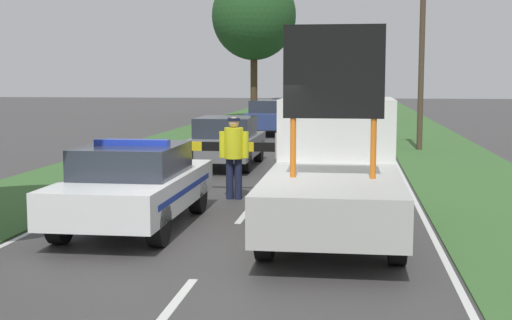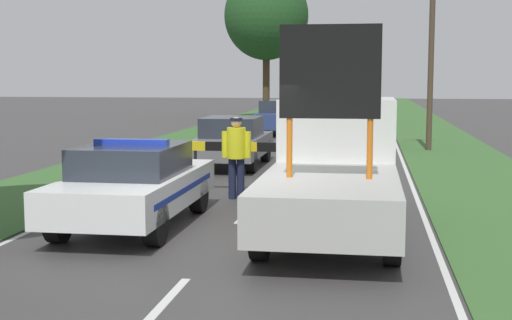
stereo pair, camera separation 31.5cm
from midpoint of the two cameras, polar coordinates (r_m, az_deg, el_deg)
ground_plane at (r=10.95m, az=-2.62°, el=-7.18°), size 160.00×160.00×0.00m
lane_markings at (r=29.40m, az=4.82°, el=1.51°), size 6.83×68.99×0.01m
grass_verge_left at (r=31.39m, az=-4.44°, el=1.86°), size 3.37×120.00×0.03m
grass_verge_right at (r=30.67m, az=14.63°, el=1.55°), size 3.37×120.00×0.03m
police_car at (r=12.65m, az=-8.99°, el=-1.89°), size 1.85×4.64×1.55m
work_truck at (r=12.60m, az=7.04°, el=-0.33°), size 2.11×6.09×3.39m
road_barrier at (r=16.11m, az=0.65°, el=0.78°), size 3.60×0.08×1.15m
police_officer at (r=15.28m, az=-0.99°, el=0.77°), size 0.64×0.40×1.77m
pedestrian_civilian at (r=15.22m, az=3.48°, el=0.60°), size 0.62×0.40×1.74m
traffic_cone_near_police at (r=15.56m, az=8.65°, el=-2.12°), size 0.39×0.39×0.54m
traffic_cone_centre_front at (r=17.62m, az=-6.38°, el=-0.86°), size 0.48×0.48×0.67m
queued_car_suv_grey at (r=20.90m, az=-1.45°, el=1.52°), size 1.79×4.30×1.46m
queued_car_sedan_silver at (r=27.28m, az=8.58°, el=2.68°), size 1.78×4.21×1.44m
queued_car_hatch_blue at (r=32.90m, az=2.12°, el=3.47°), size 1.75×4.53×1.58m
queued_car_sedan_black at (r=39.66m, az=3.71°, el=3.97°), size 1.78×3.98×1.49m
roadside_tree_near_right at (r=44.68m, az=1.04°, el=11.45°), size 5.18×5.18×9.11m
utility_pole at (r=26.17m, az=14.17°, el=8.13°), size 1.20×0.20×6.55m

